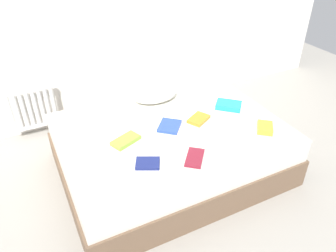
# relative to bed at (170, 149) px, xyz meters

# --- Properties ---
(ground_plane) EXTENTS (8.00, 8.00, 0.00)m
(ground_plane) POSITION_rel_bed_xyz_m (0.00, 0.00, -0.25)
(ground_plane) COLOR #9E998E
(bed) EXTENTS (2.00, 1.50, 0.50)m
(bed) POSITION_rel_bed_xyz_m (0.00, 0.00, 0.00)
(bed) COLOR brown
(bed) RESTS_ON ground
(radiator) EXTENTS (0.49, 0.04, 0.48)m
(radiator) POSITION_rel_bed_xyz_m (-1.07, 1.20, 0.09)
(radiator) COLOR white
(radiator) RESTS_ON ground
(pillow) EXTENTS (0.46, 0.31, 0.14)m
(pillow) POSITION_rel_bed_xyz_m (0.08, 0.52, 0.32)
(pillow) COLOR white
(pillow) RESTS_ON bed
(textbook_lime) EXTENTS (0.27, 0.21, 0.03)m
(textbook_lime) POSITION_rel_bed_xyz_m (-0.44, -0.04, 0.27)
(textbook_lime) COLOR #8CC638
(textbook_lime) RESTS_ON bed
(textbook_orange) EXTENTS (0.25, 0.22, 0.03)m
(textbook_orange) POSITION_rel_bed_xyz_m (0.28, -0.02, 0.27)
(textbook_orange) COLOR orange
(textbook_orange) RESTS_ON bed
(textbook_blue) EXTENTS (0.28, 0.28, 0.03)m
(textbook_blue) POSITION_rel_bed_xyz_m (-0.01, -0.00, 0.27)
(textbook_blue) COLOR #2847B7
(textbook_blue) RESTS_ON bed
(textbook_navy) EXTENTS (0.23, 0.21, 0.02)m
(textbook_navy) POSITION_rel_bed_xyz_m (-0.39, -0.39, 0.26)
(textbook_navy) COLOR navy
(textbook_navy) RESTS_ON bed
(textbook_yellow) EXTENTS (0.21, 0.22, 0.05)m
(textbook_yellow) POSITION_rel_bed_xyz_m (0.73, -0.42, 0.28)
(textbook_yellow) COLOR yellow
(textbook_yellow) RESTS_ON bed
(textbook_maroon) EXTENTS (0.25, 0.26, 0.02)m
(textbook_maroon) POSITION_rel_bed_xyz_m (-0.03, -0.49, 0.26)
(textbook_maroon) COLOR maroon
(textbook_maroon) RESTS_ON bed
(textbook_teal) EXTENTS (0.29, 0.29, 0.05)m
(textbook_teal) POSITION_rel_bed_xyz_m (0.67, 0.05, 0.28)
(textbook_teal) COLOR teal
(textbook_teal) RESTS_ON bed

